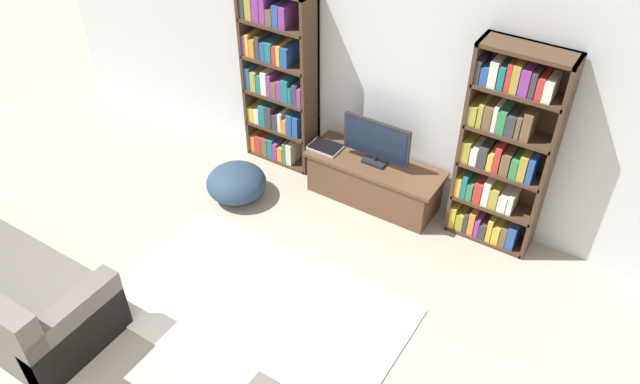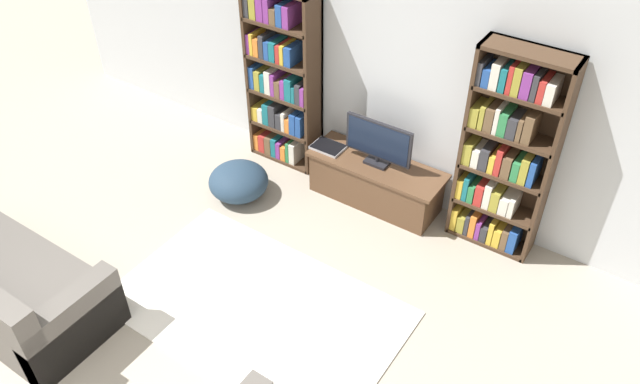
{
  "view_description": "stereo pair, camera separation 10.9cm",
  "coord_description": "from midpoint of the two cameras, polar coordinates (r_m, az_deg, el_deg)",
  "views": [
    {
      "loc": [
        2.33,
        -0.64,
        4.2
      ],
      "look_at": [
        0.03,
        2.99,
        0.7
      ],
      "focal_mm": 35.0,
      "sensor_mm": 36.0,
      "label": 1
    },
    {
      "loc": [
        2.42,
        -0.58,
        4.2
      ],
      "look_at": [
        0.03,
        2.99,
        0.7
      ],
      "focal_mm": 35.0,
      "sensor_mm": 36.0,
      "label": 2
    }
  ],
  "objects": [
    {
      "name": "area_rug",
      "position": [
        5.52,
        -6.14,
        -10.63
      ],
      "size": [
        2.47,
        1.52,
        0.02
      ],
      "color": "white",
      "rests_on": "ground_plane"
    },
    {
      "name": "bookshelf_left",
      "position": [
        6.68,
        -4.28,
        10.1
      ],
      "size": [
        0.8,
        0.3,
        2.01
      ],
      "color": "#422D1E",
      "rests_on": "ground_plane"
    },
    {
      "name": "tv_stand",
      "position": [
        6.44,
        4.43,
        1.01
      ],
      "size": [
        1.41,
        0.5,
        0.48
      ],
      "color": "brown",
      "rests_on": "ground_plane"
    },
    {
      "name": "beanbag_ottoman",
      "position": [
        6.56,
        -8.12,
        0.85
      ],
      "size": [
        0.62,
        0.62,
        0.36
      ],
      "primitive_type": "ellipsoid",
      "color": "#23384C",
      "rests_on": "ground_plane"
    },
    {
      "name": "wall_back",
      "position": [
        6.12,
        5.55,
        10.67
      ],
      "size": [
        8.8,
        0.06,
        2.6
      ],
      "color": "silver",
      "rests_on": "ground_plane"
    },
    {
      "name": "laptop",
      "position": [
        6.48,
        0.04,
        4.15
      ],
      "size": [
        0.33,
        0.24,
        0.03
      ],
      "color": "#B7B7BC",
      "rests_on": "tv_stand"
    },
    {
      "name": "television",
      "position": [
        6.15,
        4.67,
        4.62
      ],
      "size": [
        0.72,
        0.16,
        0.48
      ],
      "color": "black",
      "rests_on": "tv_stand"
    },
    {
      "name": "bookshelf_right",
      "position": [
        5.77,
        15.9,
        3.46
      ],
      "size": [
        0.8,
        0.3,
        2.01
      ],
      "color": "#422D1E",
      "rests_on": "ground_plane"
    }
  ]
}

